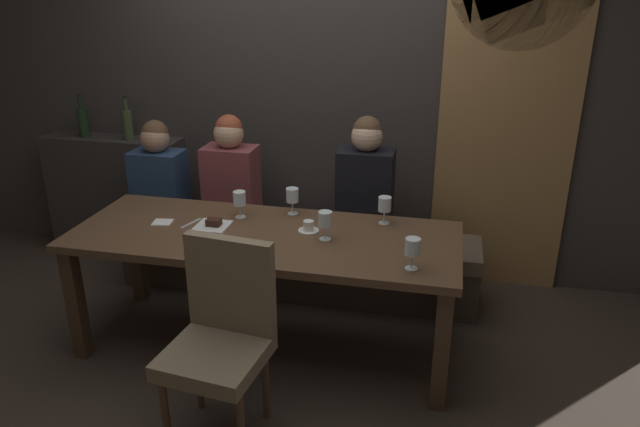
{
  "coord_description": "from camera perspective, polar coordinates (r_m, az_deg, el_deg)",
  "views": [
    {
      "loc": [
        0.98,
        -2.92,
        2.08
      ],
      "look_at": [
        0.3,
        0.12,
        0.84
      ],
      "focal_mm": 33.17,
      "sensor_mm": 36.0,
      "label": 1
    }
  ],
  "objects": [
    {
      "name": "ground",
      "position": [
        3.72,
        -5.02,
        -12.41
      ],
      "size": [
        9.0,
        9.0,
        0.0
      ],
      "primitive_type": "plane",
      "color": "#382D26"
    },
    {
      "name": "back_wall_tiled",
      "position": [
        4.3,
        -0.7,
        13.95
      ],
      "size": [
        6.0,
        0.12,
        3.0
      ],
      "primitive_type": "cube",
      "color": "#383330",
      "rests_on": "ground"
    },
    {
      "name": "arched_door",
      "position": [
        4.15,
        17.87,
        10.76
      ],
      "size": [
        0.9,
        0.05,
        2.55
      ],
      "color": "olive",
      "rests_on": "ground"
    },
    {
      "name": "back_counter",
      "position": [
        4.97,
        -18.83,
        1.65
      ],
      "size": [
        1.1,
        0.28,
        0.95
      ],
      "primitive_type": "cube",
      "color": "#2F2B29",
      "rests_on": "ground"
    },
    {
      "name": "dining_table",
      "position": [
        3.4,
        -5.38,
        -3.26
      ],
      "size": [
        2.2,
        0.84,
        0.74
      ],
      "color": "#493422",
      "rests_on": "ground"
    },
    {
      "name": "banquette_bench",
      "position": [
        4.18,
        -2.26,
        -4.58
      ],
      "size": [
        2.5,
        0.44,
        0.45
      ],
      "color": "#40352A",
      "rests_on": "ground"
    },
    {
      "name": "chair_near_side",
      "position": [
        2.84,
        -9.46,
        -10.98
      ],
      "size": [
        0.49,
        0.49,
        0.98
      ],
      "color": "brown",
      "rests_on": "ground"
    },
    {
      "name": "diner_redhead",
      "position": [
        4.33,
        -15.3,
        3.67
      ],
      "size": [
        0.36,
        0.24,
        0.73
      ],
      "color": "navy",
      "rests_on": "banquette_bench"
    },
    {
      "name": "diner_bearded",
      "position": [
        4.11,
        -8.58,
        3.67
      ],
      "size": [
        0.36,
        0.24,
        0.79
      ],
      "color": "brown",
      "rests_on": "banquette_bench"
    },
    {
      "name": "diner_far_end",
      "position": [
        3.87,
        4.42,
        3.0
      ],
      "size": [
        0.36,
        0.24,
        0.83
      ],
      "color": "black",
      "rests_on": "banquette_bench"
    },
    {
      "name": "wine_bottle_dark_red",
      "position": [
        4.9,
        -21.88,
        8.26
      ],
      "size": [
        0.08,
        0.08,
        0.33
      ],
      "color": "black",
      "rests_on": "back_counter"
    },
    {
      "name": "wine_bottle_pale_label",
      "position": [
        4.7,
        -18.06,
        8.24
      ],
      "size": [
        0.08,
        0.08,
        0.33
      ],
      "color": "#384728",
      "rests_on": "back_counter"
    },
    {
      "name": "wine_glass_center_back",
      "position": [
        3.58,
        -2.69,
        1.71
      ],
      "size": [
        0.08,
        0.08,
        0.16
      ],
      "color": "silver",
      "rests_on": "dining_table"
    },
    {
      "name": "wine_glass_end_right",
      "position": [
        3.46,
        6.26,
        0.78
      ],
      "size": [
        0.08,
        0.08,
        0.16
      ],
      "color": "silver",
      "rests_on": "dining_table"
    },
    {
      "name": "wine_glass_far_right",
      "position": [
        3.56,
        -7.77,
        1.39
      ],
      "size": [
        0.08,
        0.08,
        0.16
      ],
      "color": "silver",
      "rests_on": "dining_table"
    },
    {
      "name": "wine_glass_near_left",
      "position": [
        3.22,
        0.5,
        -0.62
      ],
      "size": [
        0.08,
        0.08,
        0.16
      ],
      "color": "silver",
      "rests_on": "dining_table"
    },
    {
      "name": "wine_glass_near_right",
      "position": [
        2.93,
        8.92,
        -3.33
      ],
      "size": [
        0.08,
        0.08,
        0.16
      ],
      "color": "silver",
      "rests_on": "dining_table"
    },
    {
      "name": "espresso_cup",
      "position": [
        3.36,
        -1.11,
        -1.32
      ],
      "size": [
        0.12,
        0.12,
        0.06
      ],
      "color": "white",
      "rests_on": "dining_table"
    },
    {
      "name": "dessert_plate",
      "position": [
        3.48,
        -10.29,
        -1.06
      ],
      "size": [
        0.19,
        0.19,
        0.05
      ],
      "color": "white",
      "rests_on": "dining_table"
    },
    {
      "name": "fork_on_table",
      "position": [
        3.55,
        -12.33,
        -0.93
      ],
      "size": [
        0.07,
        0.17,
        0.01
      ],
      "primitive_type": "cube",
      "rotation": [
        0.0,
        0.0,
        -0.31
      ],
      "color": "silver",
      "rests_on": "dining_table"
    },
    {
      "name": "folded_napkin",
      "position": [
        3.6,
        -14.96,
        -0.84
      ],
      "size": [
        0.12,
        0.12,
        0.01
      ],
      "primitive_type": "cube",
      "rotation": [
        0.0,
        0.0,
        0.17
      ],
      "color": "silver",
      "rests_on": "dining_table"
    }
  ]
}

